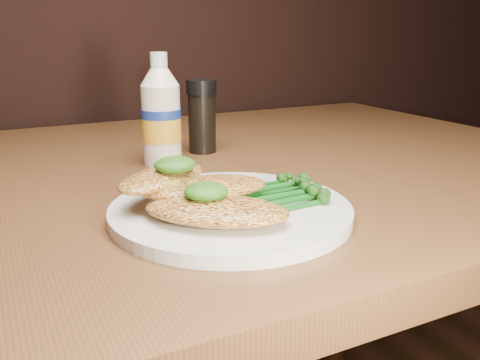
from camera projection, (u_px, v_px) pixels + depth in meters
name	position (u px, v px, depth m)	size (l,w,h in m)	color
plate	(231.00, 211.00, 0.53)	(0.25, 0.25, 0.01)	silver
chicken_front	(216.00, 210.00, 0.48)	(0.14, 0.07, 0.02)	gold
chicken_mid	(205.00, 188.00, 0.52)	(0.13, 0.06, 0.02)	gold
chicken_back	(162.00, 178.00, 0.53)	(0.12, 0.06, 0.02)	gold
pesto_front	(206.00, 192.00, 0.48)	(0.04, 0.04, 0.02)	#0D3508
pesto_back	(175.00, 165.00, 0.52)	(0.04, 0.04, 0.02)	#0D3508
broccolini_bundle	(274.00, 192.00, 0.54)	(0.11, 0.09, 0.02)	#135716
mayo_bottle	(161.00, 110.00, 0.71)	(0.05, 0.05, 0.16)	white
pepper_grinder	(202.00, 116.00, 0.79)	(0.05, 0.05, 0.11)	black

